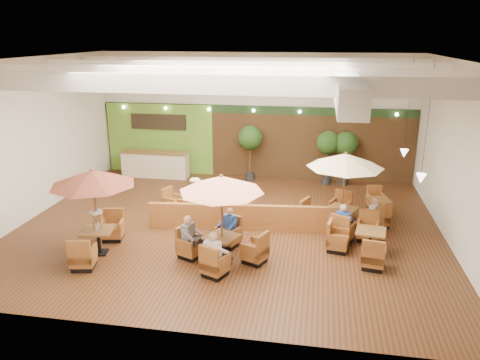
% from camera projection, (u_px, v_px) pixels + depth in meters
% --- Properties ---
extents(room, '(14.04, 14.00, 5.52)m').
position_uv_depth(room, '(242.00, 114.00, 15.91)').
color(room, '#381E0F').
rests_on(room, ground).
extents(service_counter, '(3.00, 0.75, 1.18)m').
position_uv_depth(service_counter, '(155.00, 164.00, 21.23)').
color(service_counter, beige).
rests_on(service_counter, ground).
extents(booth_divider, '(6.36, 0.82, 0.88)m').
position_uv_depth(booth_divider, '(244.00, 217.00, 15.45)').
color(booth_divider, brown).
rests_on(booth_divider, ground).
extents(table_0, '(2.44, 2.67, 2.64)m').
position_uv_depth(table_0, '(94.00, 190.00, 13.33)').
color(table_0, brown).
rests_on(table_0, ground).
extents(table_1, '(2.71, 2.71, 2.59)m').
position_uv_depth(table_1, '(222.00, 202.00, 12.99)').
color(table_1, brown).
rests_on(table_1, ground).
extents(table_2, '(2.80, 2.80, 2.67)m').
position_uv_depth(table_2, '(344.00, 178.00, 15.06)').
color(table_2, brown).
rests_on(table_2, ground).
extents(table_3, '(1.76, 2.51, 1.48)m').
position_uv_depth(table_3, '(190.00, 201.00, 16.98)').
color(table_3, brown).
rests_on(table_3, ground).
extents(table_4, '(1.77, 2.58, 0.94)m').
position_uv_depth(table_4, '(360.00, 242.00, 13.85)').
color(table_4, brown).
rests_on(table_4, ground).
extents(table_5, '(0.88, 2.35, 0.85)m').
position_uv_depth(table_5, '(378.00, 209.00, 16.56)').
color(table_5, brown).
rests_on(table_5, ground).
extents(topiary_0, '(1.05, 1.05, 2.45)m').
position_uv_depth(topiary_0, '(250.00, 140.00, 20.34)').
color(topiary_0, black).
rests_on(topiary_0, ground).
extents(topiary_1, '(1.00, 1.00, 2.33)m').
position_uv_depth(topiary_1, '(328.00, 145.00, 19.83)').
color(topiary_1, black).
rests_on(topiary_1, ground).
extents(topiary_2, '(1.00, 1.00, 2.32)m').
position_uv_depth(topiary_2, '(346.00, 146.00, 19.71)').
color(topiary_2, black).
rests_on(topiary_2, ground).
extents(diner_0, '(0.48, 0.47, 0.84)m').
position_uv_depth(diner_0, '(215.00, 250.00, 12.40)').
color(diner_0, white).
rests_on(diner_0, ground).
extents(diner_1, '(0.44, 0.42, 0.77)m').
position_uv_depth(diner_1, '(228.00, 223.00, 14.18)').
color(diner_1, '#284FAF').
rests_on(diner_1, ground).
extents(diner_2, '(0.40, 0.45, 0.84)m').
position_uv_depth(diner_2, '(190.00, 233.00, 13.44)').
color(diner_2, slate).
rests_on(diner_2, ground).
extents(diner_3, '(0.44, 0.39, 0.80)m').
position_uv_depth(diner_3, '(343.00, 219.00, 14.46)').
color(diner_3, '#284FAF').
rests_on(diner_3, ground).
extents(diner_4, '(0.39, 0.40, 0.71)m').
position_uv_depth(diner_4, '(373.00, 211.00, 15.23)').
color(diner_4, white).
rests_on(diner_4, ground).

